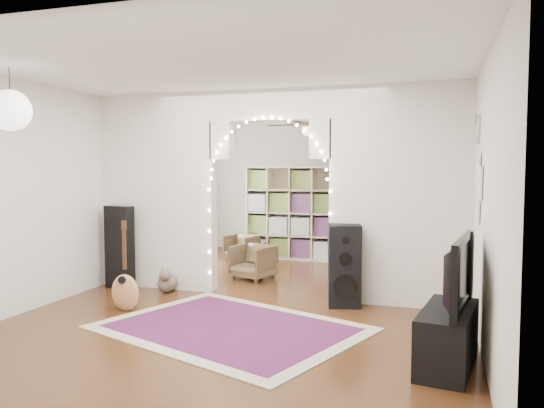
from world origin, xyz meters
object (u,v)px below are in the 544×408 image
(acoustic_guitar, at_px, (125,278))
(dining_chair_right, at_px, (253,262))
(bookcase, at_px, (292,212))
(floor_speaker, at_px, (344,266))
(media_console, at_px, (448,338))
(dining_chair_left, at_px, (241,248))
(dining_table, at_px, (291,219))

(acoustic_guitar, bearing_deg, dining_chair_right, 50.22)
(bookcase, distance_m, dining_chair_right, 2.02)
(bookcase, bearing_deg, floor_speaker, -59.87)
(acoustic_guitar, xyz_separation_m, floor_speaker, (2.43, 0.99, 0.10))
(media_console, distance_m, dining_chair_left, 5.50)
(bookcase, distance_m, dining_chair_left, 1.14)
(dining_table, distance_m, dining_chair_left, 1.29)
(acoustic_guitar, relative_size, floor_speaker, 0.91)
(dining_chair_left, height_order, dining_chair_right, dining_chair_right)
(media_console, height_order, dining_chair_left, media_console)
(floor_speaker, xyz_separation_m, dining_table, (-1.66, 3.59, 0.18))
(acoustic_guitar, distance_m, bookcase, 4.20)
(acoustic_guitar, height_order, dining_chair_left, acoustic_guitar)
(dining_chair_left, xyz_separation_m, dining_chair_right, (0.72, -1.42, 0.03))
(bookcase, height_order, dining_table, bookcase)
(dining_chair_right, bearing_deg, media_console, -28.61)
(acoustic_guitar, bearing_deg, floor_speaker, 3.91)
(dining_chair_left, distance_m, dining_chair_right, 1.59)
(bookcase, relative_size, dining_chair_left, 3.32)
(acoustic_guitar, xyz_separation_m, media_console, (3.61, -0.72, -0.15))
(floor_speaker, xyz_separation_m, media_console, (1.17, -1.70, -0.25))
(media_console, xyz_separation_m, dining_chair_right, (-2.76, 2.85, 0.01))
(acoustic_guitar, distance_m, media_console, 3.68)
(dining_table, bearing_deg, floor_speaker, -67.35)
(media_console, height_order, bookcase, bookcase)
(acoustic_guitar, height_order, floor_speaker, acoustic_guitar)
(media_console, xyz_separation_m, bookcase, (-2.68, 4.78, 0.61))
(acoustic_guitar, xyz_separation_m, dining_chair_right, (0.84, 2.13, -0.13))
(acoustic_guitar, bearing_deg, media_console, -29.41)
(media_console, bearing_deg, bookcase, 128.50)
(dining_table, bearing_deg, acoustic_guitar, -101.81)
(dining_table, distance_m, dining_chair_right, 2.48)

